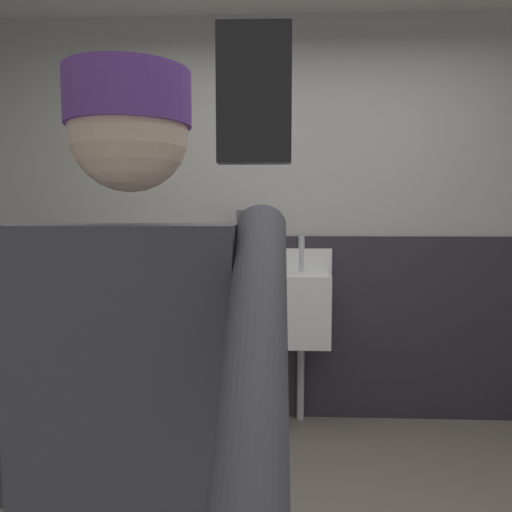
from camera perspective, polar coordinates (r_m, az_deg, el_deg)
name	(u,v)px	position (r m, az deg, el deg)	size (l,w,h in m)	color
wall_back	(299,221)	(3.33, 5.03, 4.06)	(4.98, 0.12, 2.65)	#B2B2AD
wainscot_band_back	(299,327)	(3.34, 4.99, -8.28)	(4.38, 0.03, 1.23)	#2D2833
urinal_left	(186,307)	(3.22, -8.18, -5.88)	(0.40, 0.34, 1.24)	white
urinal_middle	(302,308)	(3.16, 5.36, -6.03)	(0.40, 0.34, 1.24)	white
privacy_divider_panel	(243,282)	(3.07, -1.57, -3.07)	(0.04, 0.40, 0.90)	#4C4C51
person	(134,429)	(1.04, -14.00, -18.94)	(0.62, 0.60, 1.64)	#2D3342
cell_phone	(254,94)	(0.42, -0.23, 18.30)	(0.06, 0.02, 0.11)	black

